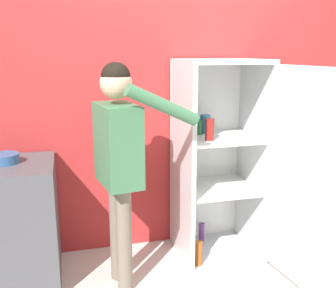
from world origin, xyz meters
TOP-DOWN VIEW (x-y plane):
  - wall_back at (0.00, 0.98)m, footprint 7.00×0.06m
  - refrigerator at (0.32, 0.53)m, footprint 0.78×1.28m
  - person at (-0.62, 0.35)m, footprint 0.70×0.57m
  - counter at (-1.40, 0.61)m, footprint 0.64×0.65m
  - bowl at (-1.43, 0.64)m, footprint 0.22×0.22m

SIDE VIEW (x-z plane):
  - counter at x=-1.40m, z-range 0.00..0.93m
  - refrigerator at x=0.32m, z-range 0.00..1.66m
  - bowl at x=-1.43m, z-range 0.93..1.00m
  - person at x=-0.62m, z-range 0.22..1.88m
  - wall_back at x=0.00m, z-range 0.00..2.55m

